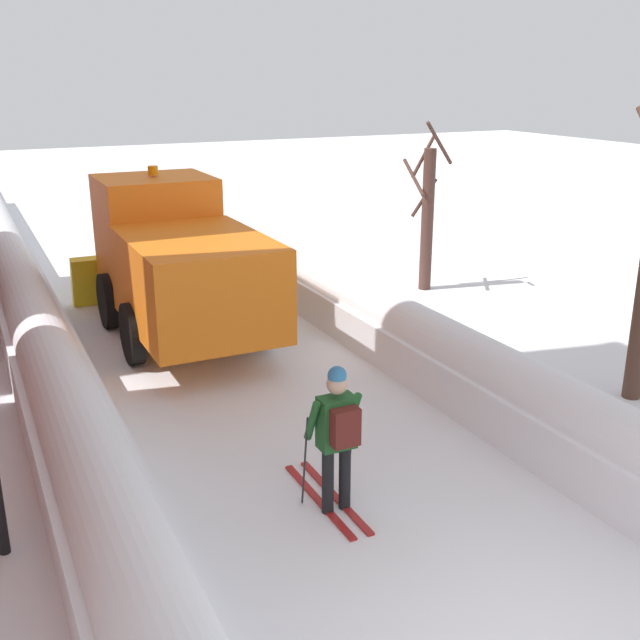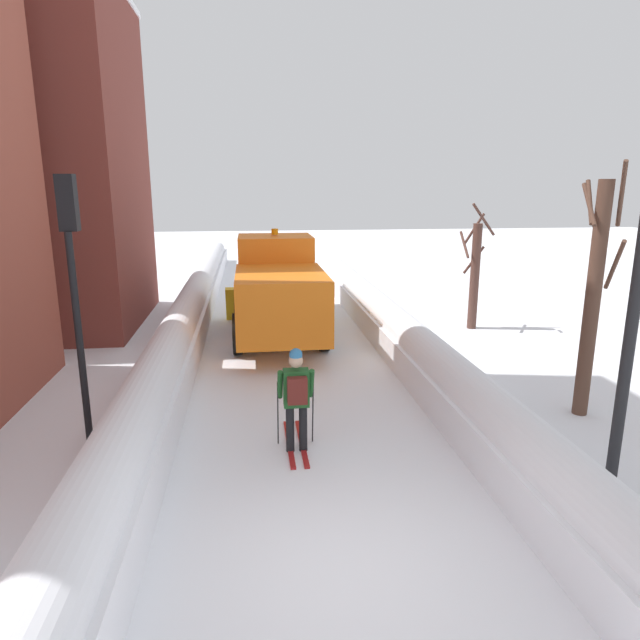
{
  "view_description": "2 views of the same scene",
  "coord_description": "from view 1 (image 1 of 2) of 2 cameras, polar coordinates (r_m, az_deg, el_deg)",
  "views": [
    {
      "loc": [
        -3.85,
        -3.83,
        4.91
      ],
      "look_at": [
        0.68,
        5.57,
        1.47
      ],
      "focal_mm": 42.58,
      "sensor_mm": 36.0,
      "label": 1
    },
    {
      "loc": [
        -1.01,
        -5.46,
        4.37
      ],
      "look_at": [
        0.6,
        7.12,
        1.28
      ],
      "focal_mm": 31.0,
      "sensor_mm": 36.0,
      "label": 2
    }
  ],
  "objects": [
    {
      "name": "skier",
      "position": [
        8.69,
        1.28,
        -8.48
      ],
      "size": [
        0.62,
        1.8,
        1.81
      ],
      "color": "black",
      "rests_on": "ground"
    },
    {
      "name": "snowbank_right",
      "position": [
        15.99,
        0.25,
        2.36
      ],
      "size": [
        1.1,
        36.0,
        1.16
      ],
      "color": "white",
      "rests_on": "ground"
    },
    {
      "name": "bare_tree_mid",
      "position": [
        17.71,
        8.05,
        7.8
      ],
      "size": [
        0.94,
        1.09,
        3.88
      ],
      "color": "#50342B",
      "rests_on": "ground"
    },
    {
      "name": "ground_plane",
      "position": [
        15.17,
        -9.62,
        -0.9
      ],
      "size": [
        80.0,
        80.0,
        0.0
      ],
      "primitive_type": "plane",
      "color": "white"
    },
    {
      "name": "snowbank_left",
      "position": [
        14.52,
        -20.74,
        -0.36
      ],
      "size": [
        1.1,
        36.0,
        1.22
      ],
      "color": "white",
      "rests_on": "ground"
    },
    {
      "name": "plow_truck",
      "position": [
        14.64,
        -10.74,
        4.37
      ],
      "size": [
        3.2,
        5.98,
        3.12
      ],
      "color": "orange",
      "rests_on": "ground"
    }
  ]
}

